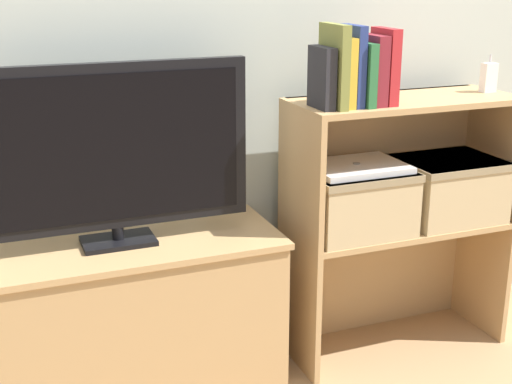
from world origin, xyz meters
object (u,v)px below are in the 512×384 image
book_navy (353,66)px  storage_basket_right (447,186)px  book_crimson (385,66)px  book_olive (334,66)px  book_maroon (373,70)px  tv (113,150)px  book_mustard (344,72)px  laptop (356,167)px  storage_basket_left (355,198)px  book_forest (362,74)px  baby_monitor (489,77)px  tv_stand (123,320)px  book_charcoal (322,78)px

book_navy → storage_basket_right: book_navy is taller
book_crimson → storage_basket_right: book_crimson is taller
book_olive → book_maroon: size_ratio=1.17×
tv → book_mustard: (0.71, -0.09, 0.20)m
book_maroon → laptop: 0.33m
tv → storage_basket_left: bearing=-3.3°
book_forest → baby_monitor: size_ratio=1.51×
book_mustard → laptop: size_ratio=0.68×
tv → book_olive: size_ratio=3.22×
book_olive → storage_basket_right: bearing=4.8°
tv_stand → laptop: 0.91m
book_maroon → storage_basket_left: size_ratio=0.62×
tv_stand → storage_basket_left: storage_basket_left is taller
book_crimson → baby_monitor: size_ratio=1.82×
book_forest → book_maroon: (0.04, 0.00, 0.01)m
tv_stand → tv: bearing=-90.0°
book_forest → laptop: bearing=66.2°
book_navy → storage_basket_left: 0.45m
tv_stand → book_mustard: book_mustard is taller
laptop → book_maroon: bearing=-64.4°
baby_monitor → book_olive: bearing=-174.9°
book_charcoal → laptop: bearing=14.7°
book_maroon → baby_monitor: (0.50, 0.06, -0.06)m
book_crimson → laptop: size_ratio=0.75×
book_olive → laptop: 0.36m
book_mustard → laptop: bearing=26.8°
tv_stand → storage_basket_left: bearing=-3.4°
book_maroon → storage_basket_right: size_ratio=0.62×
book_olive → book_maroon: book_olive is taller
book_forest → book_maroon: book_maroon is taller
book_mustard → storage_basket_right: (0.46, 0.04, -0.43)m
storage_basket_right → baby_monitor: bearing=5.8°
laptop → storage_basket_left: bearing=0.0°
storage_basket_right → book_navy: bearing=-174.4°
book_forest → storage_basket_left: bearing=66.2°
book_maroon → book_crimson: bearing=0.0°
tv_stand → laptop: size_ratio=3.17×
book_charcoal → book_forest: (0.14, 0.00, 0.00)m
tv_stand → baby_monitor: (1.31, -0.03, 0.70)m
book_olive → book_mustard: bearing=0.0°
book_charcoal → book_olive: bearing=0.0°
book_charcoal → book_forest: bearing=0.0°
storage_basket_left → laptop: laptop is taller
book_navy → book_maroon: size_ratio=1.15×
storage_basket_left → book_crimson: bearing=-33.5°
tv → storage_basket_left: (0.79, -0.05, -0.23)m
book_charcoal → laptop: size_ratio=0.60×
book_crimson → storage_basket_right: bearing=7.6°
tv → book_forest: (0.78, -0.09, 0.20)m
book_navy → storage_basket_left: (0.05, 0.04, -0.45)m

